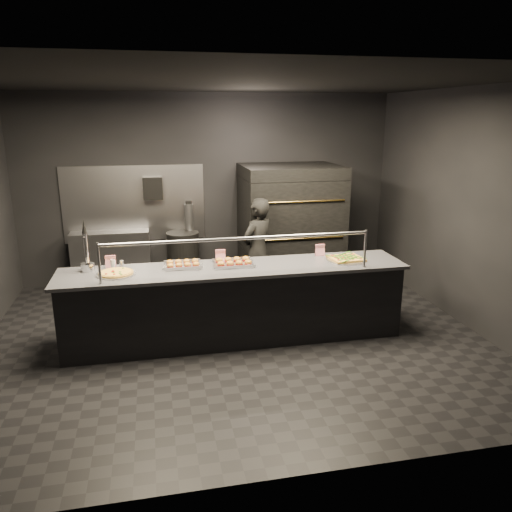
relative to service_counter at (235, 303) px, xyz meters
name	(u,v)px	position (x,y,z in m)	size (l,w,h in m)	color
room	(232,219)	(-0.02, 0.05, 1.03)	(6.04, 6.00, 3.00)	black
service_counter	(235,303)	(0.00, 0.00, 0.00)	(4.10, 0.78, 1.37)	black
pizza_oven	(290,225)	(1.20, 1.90, 0.50)	(1.50, 1.23, 1.91)	black
prep_shelf	(112,259)	(-1.60, 2.32, -0.01)	(1.20, 0.35, 0.90)	#99999E
towel_dispenser	(153,188)	(-0.90, 2.39, 1.09)	(0.30, 0.20, 0.35)	black
fire_extinguisher	(189,217)	(-0.35, 2.40, 0.60)	(0.14, 0.14, 0.51)	#B2B2B7
beer_tap	(87,257)	(-1.68, 0.20, 0.63)	(0.16, 0.22, 0.60)	silver
round_pizza	(116,273)	(-1.36, 0.00, 0.47)	(0.44, 0.44, 0.03)	silver
slider_tray_a	(183,264)	(-0.60, 0.15, 0.48)	(0.50, 0.41, 0.07)	silver
slider_tray_b	(234,262)	(0.00, 0.10, 0.49)	(0.52, 0.41, 0.08)	silver
square_pizza	(346,259)	(1.40, 0.02, 0.47)	(0.49, 0.49, 0.05)	silver
condiment_jar	(116,263)	(-1.38, 0.28, 0.50)	(0.15, 0.06, 0.10)	silver
tent_cards	(220,255)	(-0.14, 0.28, 0.53)	(2.70, 0.04, 0.15)	white
trash_bin	(183,258)	(-0.48, 2.22, -0.04)	(0.51, 0.51, 0.86)	black
worker	(258,251)	(0.53, 1.21, 0.30)	(0.56, 0.37, 1.54)	black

